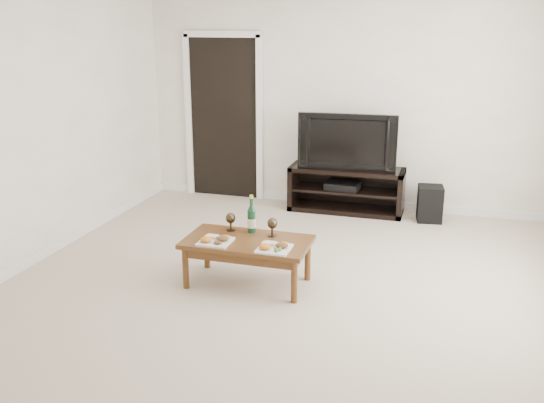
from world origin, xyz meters
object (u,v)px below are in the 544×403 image
Objects in this scene: subwoofer at (430,204)px; coffee_table at (248,262)px; television at (348,140)px; media_console at (346,190)px.

subwoofer is 2.71m from coffee_table.
coffee_table is at bearing -104.56° from television.
coffee_table is (-0.47, -2.36, -0.07)m from media_console.
television is 2.50m from coffee_table.
subwoofer is (1.00, -0.09, -0.68)m from television.
television is (0.00, 0.00, 0.61)m from media_console.
media_console is 1.25× the size of coffee_table.
coffee_table is (-1.47, -2.27, 0.00)m from subwoofer.
media_console is at bearing 167.61° from subwoofer.
television is at bearing 0.00° from media_console.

